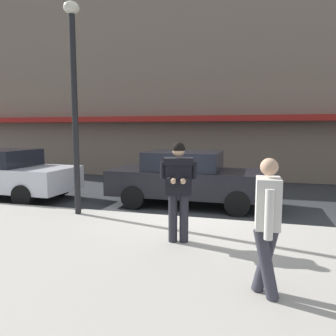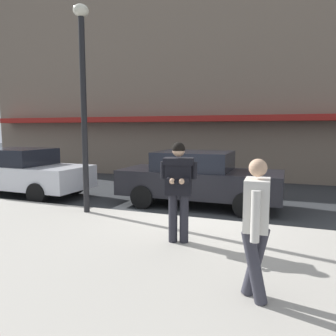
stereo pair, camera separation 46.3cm
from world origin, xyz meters
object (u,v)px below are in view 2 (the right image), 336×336
Objects in this scene: parked_sedan_near at (22,172)px; parked_sedan_mid at (198,178)px; street_lamp_post at (83,88)px; man_texting_on_phone at (179,181)px; pedestrian_in_light_coat at (256,221)px.

parked_sedan_near and parked_sedan_mid have the same top height.
parked_sedan_near is at bearing -173.78° from parked_sedan_mid.
parked_sedan_mid is 0.92× the size of street_lamp_post.
parked_sedan_mid is at bearing 6.22° from parked_sedan_near.
parked_sedan_near is at bearing 156.21° from street_lamp_post.
man_texting_on_phone reaches higher than parked_sedan_mid.
street_lamp_post is at bearing 155.54° from man_texting_on_phone.
parked_sedan_near is 6.96m from man_texting_on_phone.
parked_sedan_near is 1.01× the size of parked_sedan_mid.
pedestrian_in_light_coat reaches higher than parked_sedan_near.
pedestrian_in_light_coat is (7.82, -4.40, 0.32)m from parked_sedan_near.
street_lamp_post is (3.53, -1.56, 2.35)m from parked_sedan_near.
man_texting_on_phone is (0.56, -3.46, 0.46)m from parked_sedan_mid.
pedestrian_in_light_coat is at bearing -67.87° from parked_sedan_mid.
parked_sedan_near is 4.52m from street_lamp_post.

